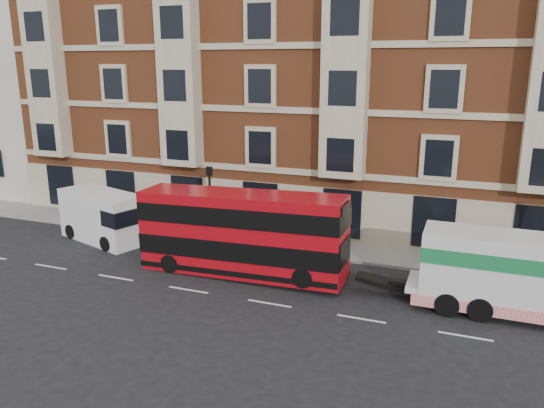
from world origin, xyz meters
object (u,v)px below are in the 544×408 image
Objects in this scene: tow_truck at (513,274)px; box_van at (102,217)px; pedestrian at (129,216)px; double_decker_bus at (242,232)px.

tow_truck is 1.37× the size of box_van.
tow_truck is 4.44× the size of pedestrian.
box_van reaches higher than pedestrian.
pedestrian is (0.66, 1.62, -0.35)m from box_van.
box_van is at bearing 174.89° from tow_truck.
pedestrian is at bearing 85.86° from box_van.
tow_truck is at bearing 30.67° from pedestrian.
pedestrian is (-9.09, 3.57, -1.11)m from double_decker_bus.
double_decker_bus is 9.98m from box_van.
tow_truck is 21.90m from box_van.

